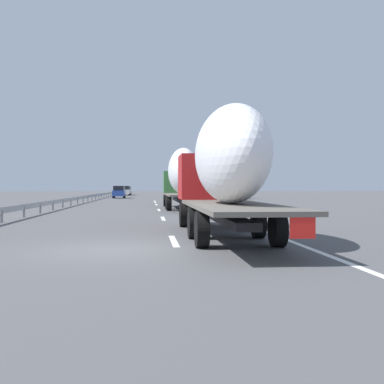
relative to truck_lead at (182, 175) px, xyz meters
The scene contains 20 objects.
ground_plane 17.24m from the truck_lead, 12.20° to the left, with size 260.00×260.00×0.00m, color #4C4C4F.
lane_stripe_0 21.58m from the truck_lead, behind, with size 3.20×0.20×0.01m, color white.
lane_stripe_1 11.12m from the truck_lead, behind, with size 3.20×0.20×0.01m, color white.
lane_stripe_2 3.34m from the truck_lead, 119.89° to the left, with size 3.20×0.20×0.01m, color white.
lane_stripe_3 9.99m from the truck_lead, 10.75° to the left, with size 3.20×0.20×0.01m, color white.
lane_stripe_4 16.66m from the truck_lead, ahead, with size 3.20×0.20×0.01m, color white.
lane_stripe_5 21.25m from the truck_lead, ahead, with size 3.20×0.20×0.01m, color white.
edge_line_right 21.89m from the truck_lead, ahead, with size 110.00×0.20×0.01m, color white.
truck_lead is the anchor object (origin of this frame).
truck_trailing 20.42m from the truck_lead, behind, with size 12.96×2.55×4.30m.
car_blue_sedan 36.85m from the truck_lead, 10.94° to the left, with size 4.71×1.79×1.87m.
car_silver_hatch 67.33m from the truck_lead, ahead, with size 4.14×1.76×1.83m.
car_white_van 58.00m from the truck_lead, ahead, with size 4.06×1.86×1.90m.
road_sign 23.68m from the truck_lead, ahead, with size 0.10×0.90×3.40m.
tree_0 24.70m from the truck_lead, 15.25° to the right, with size 2.99×2.99×5.84m.
tree_1 62.06m from the truck_lead, ahead, with size 3.30×3.30×6.30m.
tree_2 51.16m from the truck_lead, ahead, with size 3.06×3.06×6.99m.
tree_3 32.73m from the truck_lead, 15.12° to the right, with size 3.88×3.88×7.37m.
tree_4 28.34m from the truck_lead, 13.52° to the right, with size 3.54×3.54×7.09m.
guardrail_median 21.97m from the truck_lead, 26.03° to the left, with size 94.00×0.10×0.76m.
Camera 1 is at (-13.06, -0.98, 1.73)m, focal length 44.28 mm.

